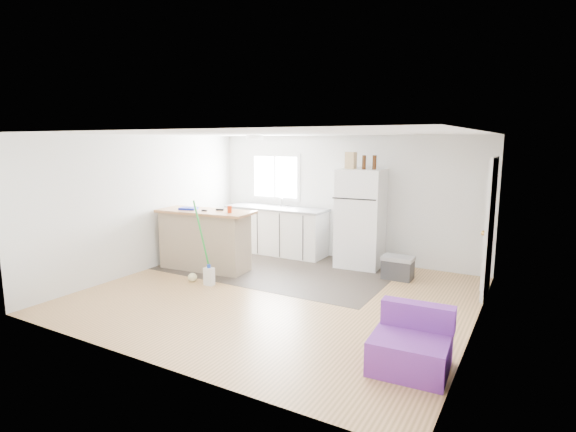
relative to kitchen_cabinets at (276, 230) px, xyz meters
The scene contains 19 objects.
room 2.64m from the kitchen_cabinets, 58.28° to the right, with size 5.51×5.01×2.41m.
vinyl_zone 1.21m from the kitchen_cabinets, 56.17° to the right, with size 4.05×2.50×0.00m, color #332C26.
window 1.13m from the kitchen_cabinets, 123.36° to the left, with size 1.18×0.06×0.98m.
interior_door 4.14m from the kitchen_cabinets, ahead, with size 0.11×0.92×2.10m.
ceiling_fixture 2.11m from the kitchen_cabinets, 81.80° to the right, with size 0.30×0.30×0.07m, color white.
kitchen_cabinets is the anchor object (origin of this frame).
peninsula 1.72m from the kitchen_cabinets, 107.36° to the right, with size 1.81×0.83×1.08m.
refrigerator 1.89m from the kitchen_cabinets, ahead, with size 0.84×0.80×1.80m.
cooler 2.75m from the kitchen_cabinets, 10.58° to the right, with size 0.51×0.35×0.39m.
purple_seat 5.01m from the kitchen_cabinets, 42.89° to the right, with size 0.79×0.75×0.62m.
cleaner_jug 2.37m from the kitchen_cabinets, 86.40° to the right, with size 0.16×0.12×0.34m.
mop 2.31m from the kitchen_cabinets, 94.68° to the right, with size 0.24×0.38×1.38m.
red_cup 1.76m from the kitchen_cabinets, 88.07° to the right, with size 0.08×0.08×0.12m, color red.
blue_tray 1.98m from the kitchen_cabinets, 115.60° to the right, with size 0.30×0.22×0.04m, color #1222B1.
tool_a 1.65m from the kitchen_cabinets, 99.31° to the right, with size 0.14×0.05×0.03m, color black.
tool_b 1.87m from the kitchen_cabinets, 104.26° to the right, with size 0.10×0.04×0.03m, color black.
cardboard_box 2.20m from the kitchen_cabinets, ahead, with size 0.20×0.10×0.30m, color tan.
bottle_left 2.40m from the kitchen_cabinets, ahead, with size 0.07×0.07×0.25m, color #361B09.
bottle_right 2.54m from the kitchen_cabinets, ahead, with size 0.07×0.07×0.25m, color #361B09.
Camera 1 is at (3.36, -5.58, 2.29)m, focal length 28.00 mm.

